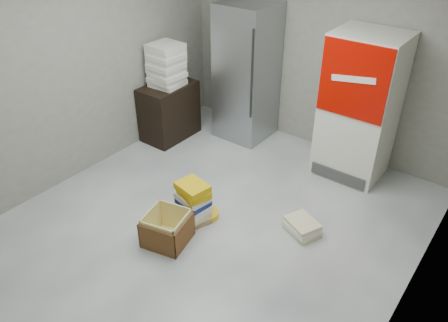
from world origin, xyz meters
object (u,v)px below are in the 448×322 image
steel_fridge (247,73)px  phonebook_stack_main (193,202)px  coke_cooler (359,107)px  cardboard_box (167,230)px  wood_shelf (169,111)px

steel_fridge → phonebook_stack_main: 2.22m
steel_fridge → phonebook_stack_main: steel_fridge is taller
coke_cooler → cardboard_box: 2.69m
steel_fridge → wood_shelf: bearing=-138.7°
coke_cooler → steel_fridge: bearing=179.8°
steel_fridge → wood_shelf: steel_fridge is taller
wood_shelf → coke_cooler: bearing=16.3°
wood_shelf → cardboard_box: (1.53, -1.68, -0.26)m
steel_fridge → coke_cooler: 1.65m
cardboard_box → steel_fridge: bearing=92.8°
wood_shelf → steel_fridge: bearing=41.3°
steel_fridge → wood_shelf: 1.23m
cardboard_box → wood_shelf: bearing=118.9°
wood_shelf → phonebook_stack_main: bearing=-39.4°
phonebook_stack_main → steel_fridge: bearing=125.7°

